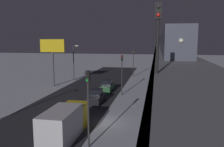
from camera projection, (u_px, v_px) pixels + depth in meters
ground_plane at (104, 122)px, 25.40m from camera, size 240.00×240.00×0.00m
avenue_asphalt at (51, 119)px, 26.52m from camera, size 11.00×100.86×0.01m
elevated_railway at (177, 70)px, 23.21m from camera, size 5.00×100.86×6.88m
subway_train at (168, 40)px, 48.32m from camera, size 2.94×55.47×3.40m
rail_signal at (158, 26)px, 13.32m from camera, size 0.36×0.41×4.00m
sedan_black at (96, 97)px, 33.21m from camera, size 1.80×4.13×1.97m
sedan_green at (107, 86)px, 40.80m from camera, size 1.80×4.58×1.97m
box_truck at (65, 122)px, 21.50m from camera, size 2.40×7.40×2.80m
traffic_light_near at (88, 98)px, 18.98m from camera, size 0.32×0.44×6.40m
traffic_light_mid at (122, 69)px, 37.40m from camera, size 0.32×0.44×6.40m
traffic_light_far at (133, 59)px, 55.81m from camera, size 0.32×0.44×6.40m
commercial_billboard at (53, 50)px, 44.43m from camera, size 4.80×0.36×8.90m
street_lamp_far at (75, 58)px, 51.26m from camera, size 1.35×0.44×7.65m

